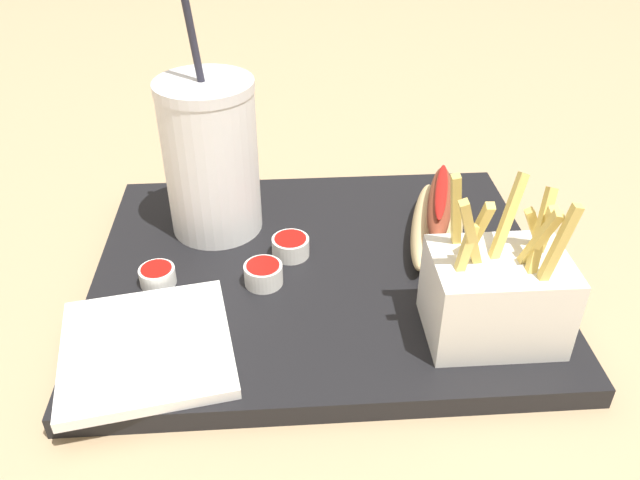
{
  "coord_description": "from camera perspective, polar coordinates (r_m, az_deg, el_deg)",
  "views": [
    {
      "loc": [
        0.03,
        0.5,
        0.39
      ],
      "look_at": [
        0.0,
        0.0,
        0.05
      ],
      "focal_mm": 36.34,
      "sensor_mm": 36.0,
      "label": 1
    }
  ],
  "objects": [
    {
      "name": "ground_plane",
      "position": [
        0.64,
        0.0,
        -4.41
      ],
      "size": [
        2.4,
        2.4,
        0.02
      ],
      "primitive_type": "cube",
      "color": "tan"
    },
    {
      "name": "food_tray",
      "position": [
        0.63,
        0.0,
        -3.0
      ],
      "size": [
        0.43,
        0.35,
        0.02
      ],
      "primitive_type": "cube",
      "color": "black",
      "rests_on": "ground_plane"
    },
    {
      "name": "soda_cup",
      "position": [
        0.65,
        -9.57,
        7.16
      ],
      "size": [
        0.09,
        0.09,
        0.26
      ],
      "color": "white",
      "rests_on": "food_tray"
    },
    {
      "name": "fries_basket",
      "position": [
        0.55,
        15.24,
        -4.59
      ],
      "size": [
        0.11,
        0.08,
        0.14
      ],
      "color": "white",
      "rests_on": "food_tray"
    },
    {
      "name": "hot_dog_1",
      "position": [
        0.66,
        10.35,
        1.83
      ],
      "size": [
        0.09,
        0.16,
        0.06
      ],
      "color": "#E5C689",
      "rests_on": "food_tray"
    },
    {
      "name": "ketchup_cup_1",
      "position": [
        0.6,
        -5.01,
        -2.92
      ],
      "size": [
        0.04,
        0.04,
        0.02
      ],
      "color": "white",
      "rests_on": "food_tray"
    },
    {
      "name": "ketchup_cup_2",
      "position": [
        0.63,
        -2.61,
        -0.49
      ],
      "size": [
        0.04,
        0.04,
        0.02
      ],
      "color": "white",
      "rests_on": "food_tray"
    },
    {
      "name": "ketchup_cup_3",
      "position": [
        0.62,
        -14.13,
        -3.0
      ],
      "size": [
        0.03,
        0.03,
        0.02
      ],
      "color": "white",
      "rests_on": "food_tray"
    },
    {
      "name": "napkin_stack",
      "position": [
        0.55,
        -15.01,
        -9.13
      ],
      "size": [
        0.16,
        0.16,
        0.01
      ],
      "primitive_type": "cube",
      "rotation": [
        0.0,
        0.0,
        0.18
      ],
      "color": "white",
      "rests_on": "food_tray"
    }
  ]
}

